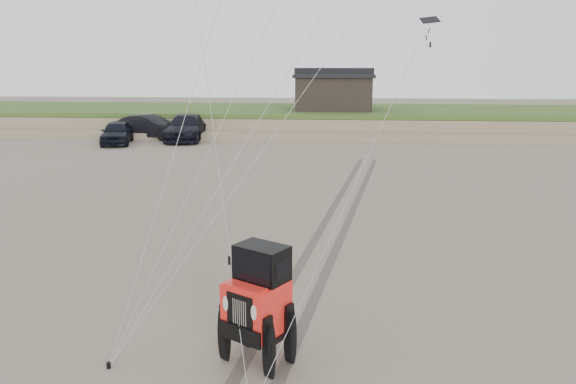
# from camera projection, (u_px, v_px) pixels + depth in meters

# --- Properties ---
(ground) EXTENTS (160.00, 160.00, 0.00)m
(ground) POSITION_uv_depth(u_px,v_px,m) (222.00, 357.00, 10.80)
(ground) COLOR #6B6054
(ground) RESTS_ON ground
(dune_ridge) EXTENTS (160.00, 14.25, 1.73)m
(dune_ridge) POSITION_uv_depth(u_px,v_px,m) (309.00, 120.00, 47.01)
(dune_ridge) COLOR #7A6B54
(dune_ridge) RESTS_ON ground
(cabin) EXTENTS (6.40, 5.40, 3.35)m
(cabin) POSITION_uv_depth(u_px,v_px,m) (334.00, 91.00, 45.82)
(cabin) COLOR black
(cabin) RESTS_ON dune_ridge
(truck_a) EXTENTS (2.89, 4.95, 1.58)m
(truck_a) POSITION_uv_depth(u_px,v_px,m) (117.00, 133.00, 38.73)
(truck_a) COLOR black
(truck_a) RESTS_ON ground
(truck_b) EXTENTS (5.63, 3.01, 1.76)m
(truck_b) POSITION_uv_depth(u_px,v_px,m) (149.00, 127.00, 41.34)
(truck_b) COLOR black
(truck_b) RESTS_ON ground
(truck_c) EXTENTS (3.12, 6.45, 1.81)m
(truck_c) POSITION_uv_depth(u_px,v_px,m) (186.00, 128.00, 40.65)
(truck_c) COLOR black
(truck_c) RESTS_ON ground
(jeep) EXTENTS (4.32, 5.26, 1.82)m
(jeep) POSITION_uv_depth(u_px,v_px,m) (257.00, 317.00, 10.45)
(jeep) COLOR red
(jeep) RESTS_ON ground
(stake_main) EXTENTS (0.08, 0.08, 0.12)m
(stake_main) POSITION_uv_depth(u_px,v_px,m) (109.00, 365.00, 10.41)
(stake_main) COLOR black
(stake_main) RESTS_ON ground
(tire_tracks) EXTENTS (5.22, 29.74, 0.01)m
(tire_tracks) POSITION_uv_depth(u_px,v_px,m) (330.00, 235.00, 18.40)
(tire_tracks) COLOR #4C443D
(tire_tracks) RESTS_ON ground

